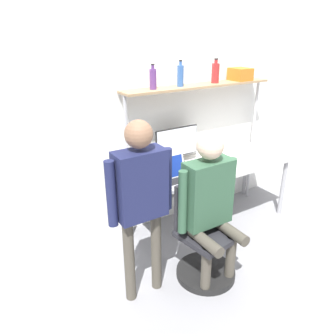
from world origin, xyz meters
TOP-DOWN VIEW (x-y plane):
  - ground_plane at (0.00, 0.00)m, footprint 12.00×12.00m
  - wall_back at (0.00, 0.81)m, footprint 8.00×0.06m
  - desk at (0.00, 0.40)m, footprint 1.95×0.76m
  - shelf_unit at (0.00, 0.65)m, footprint 1.85×0.25m
  - monitor at (-0.31, 0.62)m, footprint 0.54×0.21m
  - laptop at (-0.57, 0.29)m, footprint 0.31×0.25m
  - cell_phone at (-0.35, 0.19)m, footprint 0.07×0.15m
  - office_chair at (-0.61, -0.28)m, footprint 0.56×0.56m
  - person_seated at (-0.60, -0.33)m, footprint 0.60×0.47m
  - person_standing at (-1.20, -0.20)m, footprint 0.57×0.21m
  - bottle_blue at (-0.26, 0.65)m, footprint 0.07×0.07m
  - bottle_purple at (-0.59, 0.65)m, footprint 0.07×0.07m
  - bottle_red at (0.21, 0.65)m, footprint 0.09×0.09m
  - storage_box at (0.59, 0.65)m, footprint 0.21×0.23m

SIDE VIEW (x-z plane):
  - ground_plane at x=0.00m, z-range 0.00..0.00m
  - office_chair at x=-0.61m, z-range -0.18..0.75m
  - desk at x=0.00m, z-range 0.31..1.07m
  - cell_phone at x=-0.35m, z-range 0.76..0.77m
  - laptop at x=-0.57m, z-range 0.71..0.95m
  - person_seated at x=-0.60m, z-range 0.13..1.55m
  - monitor at x=-0.31m, z-range 0.78..1.21m
  - person_standing at x=-1.20m, z-range 0.21..1.79m
  - wall_back at x=0.00m, z-range 0.00..2.70m
  - shelf_unit at x=0.00m, z-range 0.59..2.21m
  - storage_box at x=0.59m, z-range 1.62..1.76m
  - bottle_purple at x=-0.59m, z-range 1.60..1.85m
  - bottle_red at x=0.21m, z-range 1.60..1.86m
  - bottle_blue at x=-0.26m, z-range 1.60..1.87m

